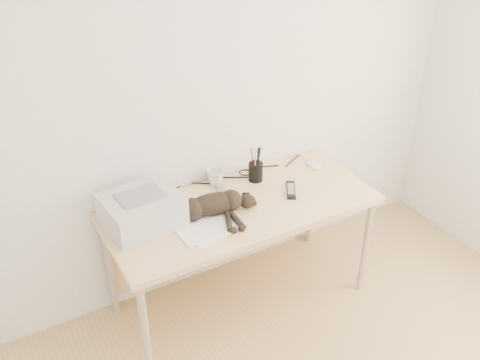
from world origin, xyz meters
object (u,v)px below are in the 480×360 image
cat (210,206)px  pen_cup (256,171)px  printer (142,210)px  desk (235,216)px  mug (216,177)px  mouse (314,163)px

cat → pen_cup: bearing=36.5°
cat → printer: bearing=173.8°
cat → pen_cup: 0.47m
cat → pen_cup: (0.42, 0.21, 0.00)m
printer → cat: size_ratio=0.73×
printer → cat: bearing=-16.7°
desk → mug: mug is taller
printer → mouse: size_ratio=3.62×
desk → printer: 0.61m
cat → mouse: (0.85, 0.17, -0.04)m
mug → mouse: (0.67, -0.11, -0.03)m
mouse → desk: bearing=-179.3°
cat → mouse: cat is taller
pen_cup → mouse: pen_cup is taller
printer → mouse: (1.21, 0.06, -0.07)m
desk → mouse: size_ratio=13.28×
printer → pen_cup: 0.79m
mug → pen_cup: bearing=-17.4°
desk → mouse: 0.67m
cat → pen_cup: size_ratio=2.61×
desk → mug: bearing=98.0°
cat → desk: bearing=33.7°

